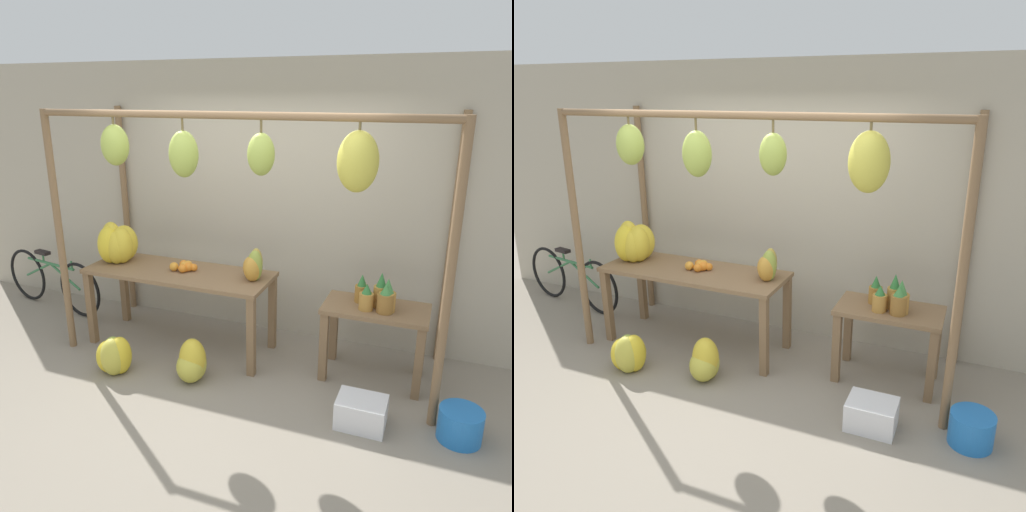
{
  "view_description": "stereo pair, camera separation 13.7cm",
  "coord_description": "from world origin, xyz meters",
  "views": [
    {
      "loc": [
        1.68,
        -3.18,
        2.48
      ],
      "look_at": [
        0.1,
        0.85,
        1.06
      ],
      "focal_mm": 35.0,
      "sensor_mm": 36.0,
      "label": 1
    },
    {
      "loc": [
        1.8,
        -3.13,
        2.48
      ],
      "look_at": [
        0.1,
        0.85,
        1.06
      ],
      "focal_mm": 35.0,
      "sensor_mm": 36.0,
      "label": 2
    }
  ],
  "objects": [
    {
      "name": "pineapple_cluster",
      "position": [
        1.21,
        0.9,
        0.81
      ],
      "size": [
        0.37,
        0.29,
        0.32
      ],
      "color": "#B27F38",
      "rests_on": "display_table_side"
    },
    {
      "name": "papaya_pile",
      "position": [
        0.06,
        0.89,
        0.94
      ],
      "size": [
        0.25,
        0.29,
        0.3
      ],
      "color": "#B2993D",
      "rests_on": "display_table_main"
    },
    {
      "name": "stall_awning",
      "position": [
        0.1,
        0.58,
        1.78
      ],
      "size": [
        3.58,
        1.24,
        2.35
      ],
      "color": "brown",
      "rests_on": "ground_plane"
    },
    {
      "name": "shop_wall_back",
      "position": [
        0.0,
        1.58,
        1.4
      ],
      "size": [
        8.0,
        0.08,
        2.8
      ],
      "color": "#B2A893",
      "rests_on": "ground_plane"
    },
    {
      "name": "banana_pile_ground_left",
      "position": [
        -1.03,
        0.16,
        0.17
      ],
      "size": [
        0.39,
        0.37,
        0.37
      ],
      "color": "yellow",
      "rests_on": "ground_plane"
    },
    {
      "name": "banana_pile_on_table",
      "position": [
        -1.44,
        0.87,
        1.0
      ],
      "size": [
        0.45,
        0.44,
        0.42
      ],
      "color": "gold",
      "rests_on": "display_table_main"
    },
    {
      "name": "display_table_side",
      "position": [
        1.2,
        0.93,
        0.53
      ],
      "size": [
        0.91,
        0.51,
        0.7
      ],
      "color": "brown",
      "rests_on": "ground_plane"
    },
    {
      "name": "ground_plane",
      "position": [
        0.0,
        0.0,
        0.0
      ],
      "size": [
        20.0,
        20.0,
        0.0
      ],
      "primitive_type": "plane",
      "color": "gray"
    },
    {
      "name": "display_table_main",
      "position": [
        -0.72,
        0.85,
        0.7
      ],
      "size": [
        1.87,
        0.67,
        0.81
      ],
      "color": "brown",
      "rests_on": "ground_plane"
    },
    {
      "name": "orange_pile",
      "position": [
        -0.66,
        0.87,
        0.85
      ],
      "size": [
        0.26,
        0.19,
        0.09
      ],
      "color": "orange",
      "rests_on": "display_table_main"
    },
    {
      "name": "banana_pile_ground_right",
      "position": [
        -0.3,
        0.3,
        0.17
      ],
      "size": [
        0.37,
        0.4,
        0.4
      ],
      "color": "gold",
      "rests_on": "ground_plane"
    },
    {
      "name": "blue_bucket",
      "position": [
        1.95,
        0.3,
        0.13
      ],
      "size": [
        0.32,
        0.32,
        0.25
      ],
      "color": "blue",
      "rests_on": "ground_plane"
    },
    {
      "name": "parked_bicycle",
      "position": [
        -2.62,
        1.12,
        0.34
      ],
      "size": [
        1.59,
        0.32,
        0.7
      ],
      "color": "black",
      "rests_on": "ground_plane"
    },
    {
      "name": "fruit_crate_white",
      "position": [
        1.23,
        0.2,
        0.11
      ],
      "size": [
        0.38,
        0.29,
        0.23
      ],
      "color": "silver",
      "rests_on": "ground_plane"
    }
  ]
}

